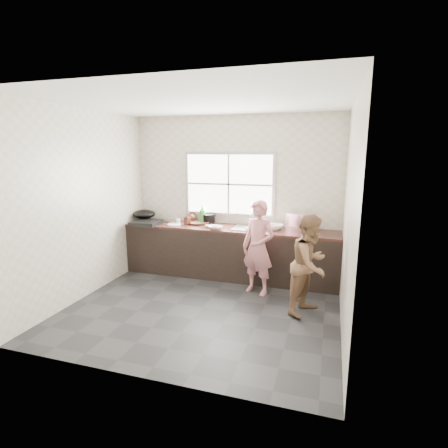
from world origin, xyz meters
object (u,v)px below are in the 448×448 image
(bottle_green, at_px, (202,214))
(bottle_brown_tall, at_px, (187,220))
(bowl_crabs, at_px, (275,227))
(pot_lid_right, at_px, (171,220))
(woman, at_px, (258,251))
(person_side, at_px, (310,265))
(plate_food, at_px, (174,225))
(glass_jar, at_px, (178,222))
(bowl_mince, at_px, (216,228))
(dish_rack, at_px, (300,222))
(bottle_brown_short, at_px, (191,217))
(burner, at_px, (146,223))
(pot_lid_left, at_px, (156,221))
(cutting_board, at_px, (199,223))
(bowl_held, at_px, (250,229))
(wok, at_px, (144,214))
(black_pot, at_px, (208,219))

(bottle_green, relative_size, bottle_brown_tall, 1.87)
(bowl_crabs, distance_m, pot_lid_right, 1.93)
(woman, bearing_deg, person_side, -9.42)
(bowl_crabs, bearing_deg, plate_food, -174.36)
(plate_food, bearing_deg, glass_jar, 66.97)
(bowl_mince, relative_size, pot_lid_right, 0.79)
(bowl_mince, height_order, bowl_crabs, bowl_crabs)
(plate_food, height_order, pot_lid_right, plate_food)
(bowl_mince, height_order, plate_food, bowl_mince)
(woman, xyz_separation_m, dish_rack, (0.55, 0.63, 0.34))
(person_side, distance_m, bottle_green, 2.30)
(bottle_brown_short, xyz_separation_m, burner, (-0.67, -0.44, -0.06))
(bottle_brown_short, relative_size, pot_lid_right, 0.67)
(plate_food, bearing_deg, pot_lid_left, 157.02)
(cutting_board, height_order, plate_food, cutting_board)
(bottle_brown_tall, distance_m, bottle_brown_short, 0.23)
(bowl_mince, bearing_deg, bottle_brown_short, 143.94)
(burner, relative_size, pot_lid_left, 1.68)
(bowl_held, height_order, wok, wok)
(bottle_green, relative_size, dish_rack, 0.87)
(wok, distance_m, pot_lid_right, 0.49)
(person_side, xyz_separation_m, bottle_brown_short, (-2.17, 1.23, 0.29))
(bottle_brown_tall, bearing_deg, burner, -163.18)
(bottle_green, bearing_deg, black_pot, 24.16)
(bowl_held, relative_size, bottle_brown_tall, 1.18)
(bowl_crabs, bearing_deg, woman, -103.13)
(bottle_brown_tall, relative_size, dish_rack, 0.47)
(bottle_brown_tall, height_order, pot_lid_right, bottle_brown_tall)
(wok, bearing_deg, pot_lid_right, 22.79)
(bowl_crabs, distance_m, pot_lid_left, 2.17)
(woman, height_order, plate_food, woman)
(bowl_held, bearing_deg, bowl_mince, -174.39)
(person_side, xyz_separation_m, cutting_board, (-1.98, 1.11, 0.22))
(burner, xyz_separation_m, pot_lid_right, (0.27, 0.42, -0.03))
(woman, height_order, pot_lid_left, woman)
(bottle_brown_short, height_order, glass_jar, bottle_brown_short)
(black_pot, bearing_deg, woman, -36.41)
(bowl_mince, relative_size, wok, 0.55)
(bowl_crabs, relative_size, plate_food, 0.95)
(plate_food, relative_size, pot_lid_left, 0.86)
(person_side, xyz_separation_m, black_pot, (-1.84, 1.23, 0.28))
(cutting_board, xyz_separation_m, bottle_brown_tall, (-0.17, -0.12, 0.07))
(bowl_mince, relative_size, bowl_crabs, 1.00)
(bottle_brown_short, bearing_deg, bottle_green, -10.54)
(woman, distance_m, bottle_brown_short, 1.62)
(woman, relative_size, bowl_held, 6.37)
(glass_jar, bearing_deg, woman, -18.89)
(plate_food, bearing_deg, bottle_brown_short, 62.66)
(pot_lid_left, bearing_deg, black_pot, 8.71)
(bowl_mince, xyz_separation_m, bottle_brown_short, (-0.60, 0.44, 0.07))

